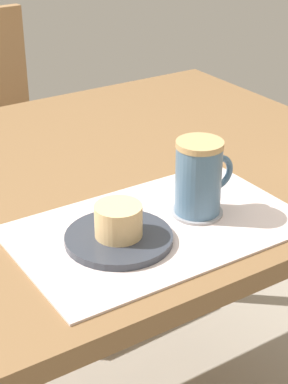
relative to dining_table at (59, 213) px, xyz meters
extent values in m
cylinder|color=brown|center=(0.60, 0.38, -0.32)|extent=(0.05, 0.05, 0.71)
cube|color=brown|center=(0.00, 0.00, 0.05)|extent=(1.31, 0.88, 0.04)
cylinder|color=#997047|center=(0.32, 0.54, -0.46)|extent=(0.04, 0.04, 0.42)
cylinder|color=#997047|center=(0.31, 0.89, -0.46)|extent=(0.04, 0.04, 0.42)
cube|color=#997047|center=(0.14, 0.71, -0.23)|extent=(0.44, 0.44, 0.04)
cube|color=silver|center=(0.06, -0.26, 0.07)|extent=(0.47, 0.29, 0.00)
cylinder|color=#333842|center=(-0.02, -0.26, 0.08)|extent=(0.17, 0.17, 0.01)
cylinder|color=#E5BC7F|center=(-0.02, -0.26, 0.11)|extent=(0.07, 0.07, 0.05)
cylinder|color=#99999E|center=(0.14, -0.26, 0.08)|extent=(0.09, 0.09, 0.00)
cylinder|color=slate|center=(0.14, -0.26, 0.14)|extent=(0.08, 0.08, 0.12)
cylinder|color=tan|center=(0.14, -0.26, 0.20)|extent=(0.08, 0.08, 0.01)
torus|color=slate|center=(0.18, -0.26, 0.14)|extent=(0.06, 0.01, 0.06)
camera|label=1|loc=(-0.45, -1.00, 0.60)|focal=60.00mm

